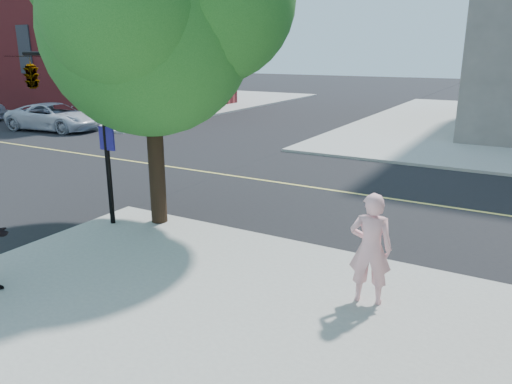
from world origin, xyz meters
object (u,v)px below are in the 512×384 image
Objects in this scene: signal_pole at (41,78)px; street_tree at (152,3)px; man_on_phone at (371,249)px; car_a at (55,117)px.

street_tree is at bearing 26.67° from signal_pole.
man_on_phone is at bearing -13.91° from street_tree.
street_tree is 3.48m from signal_pole.
man_on_phone is 22.38m from car_a.
street_tree reaches higher than signal_pole.
man_on_phone is 8.81m from signal_pole.
signal_pole is at bearing -136.30° from car_a.
signal_pole is 15.10m from car_a.
man_on_phone is at bearing -124.05° from car_a.
street_tree is 1.87× the size of signal_pole.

